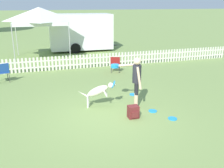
{
  "coord_description": "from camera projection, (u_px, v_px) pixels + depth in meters",
  "views": [
    {
      "loc": [
        -1.89,
        -6.62,
        3.28
      ],
      "look_at": [
        0.35,
        0.66,
        0.79
      ],
      "focal_mm": 40.0,
      "sensor_mm": 36.0,
      "label": 1
    }
  ],
  "objects": [
    {
      "name": "leaping_dog",
      "position": [
        99.0,
        91.0,
        8.1
      ],
      "size": [
        1.22,
        0.55,
        0.9
      ],
      "rotation": [
        0.0,
        0.0,
        -1.87
      ],
      "color": "beige",
      "rests_on": "ground_plane"
    },
    {
      "name": "folding_chair_blue_left",
      "position": [
        115.0,
        63.0,
        12.21
      ],
      "size": [
        0.6,
        0.61,
        0.8
      ],
      "rotation": [
        0.0,
        0.0,
        2.77
      ],
      "color": "#333338",
      "rests_on": "ground_plane"
    },
    {
      "name": "backpack_on_grass",
      "position": [
        133.0,
        112.0,
        7.41
      ],
      "size": [
        0.31,
        0.29,
        0.38
      ],
      "color": "maroon",
      "rests_on": "ground_plane"
    },
    {
      "name": "frisbee_near_handler",
      "position": [
        173.0,
        119.0,
        7.38
      ],
      "size": [
        0.26,
        0.26,
        0.02
      ],
      "color": "#1E8CD8",
      "rests_on": "ground_plane"
    },
    {
      "name": "frisbee_midfield",
      "position": [
        153.0,
        111.0,
        7.9
      ],
      "size": [
        0.26,
        0.26,
        0.02
      ],
      "color": "#1E8CD8",
      "rests_on": "ground_plane"
    },
    {
      "name": "frisbee_near_dog",
      "position": [
        133.0,
        94.0,
        9.33
      ],
      "size": [
        0.26,
        0.26,
        0.02
      ],
      "color": "#1E8CD8",
      "rests_on": "ground_plane"
    },
    {
      "name": "equipment_trailer",
      "position": [
        80.0,
        31.0,
        17.71
      ],
      "size": [
        5.12,
        2.35,
        2.55
      ],
      "rotation": [
        0.0,
        0.0,
        -0.03
      ],
      "color": "white",
      "rests_on": "ground_plane"
    },
    {
      "name": "folding_chair_center",
      "position": [
        3.0,
        71.0,
        10.61
      ],
      "size": [
        0.6,
        0.62,
        0.86
      ],
      "rotation": [
        0.0,
        0.0,
        3.4
      ],
      "color": "#333338",
      "rests_on": "ground_plane"
    },
    {
      "name": "picket_fence",
      "position": [
        75.0,
        62.0,
        12.92
      ],
      "size": [
        18.53,
        0.04,
        0.72
      ],
      "color": "silver",
      "rests_on": "ground_plane"
    },
    {
      "name": "canopy_tent_main",
      "position": [
        39.0,
        16.0,
        14.59
      ],
      "size": [
        3.03,
        3.03,
        3.04
      ],
      "color": "#B2B2B2",
      "rests_on": "ground_plane"
    },
    {
      "name": "handler_person",
      "position": [
        135.0,
        76.0,
        7.96
      ],
      "size": [
        0.9,
        0.89,
        1.65
      ],
      "rotation": [
        0.0,
        0.0,
        1.27
      ],
      "color": "beige",
      "rests_on": "ground_plane"
    },
    {
      "name": "ground_plane",
      "position": [
        107.0,
        116.0,
        7.57
      ],
      "size": [
        240.0,
        240.0,
        0.0
      ],
      "primitive_type": "plane",
      "color": "olive"
    }
  ]
}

